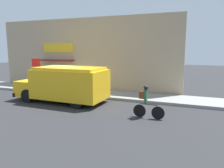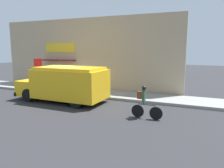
{
  "view_description": "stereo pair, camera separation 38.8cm",
  "coord_description": "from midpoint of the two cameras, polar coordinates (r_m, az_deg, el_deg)",
  "views": [
    {
      "loc": [
        8.89,
        -12.84,
        3.32
      ],
      "look_at": [
        3.75,
        -0.2,
        1.1
      ],
      "focal_mm": 35.0,
      "sensor_mm": 36.0,
      "label": 1
    },
    {
      "loc": [
        9.24,
        -12.69,
        3.32
      ],
      "look_at": [
        3.75,
        -0.2,
        1.1
      ],
      "focal_mm": 35.0,
      "sensor_mm": 36.0,
      "label": 2
    }
  ],
  "objects": [
    {
      "name": "ground_plane",
      "position": [
        16.0,
        -13.01,
        -2.97
      ],
      "size": [
        70.0,
        70.0,
        0.0
      ],
      "primitive_type": "plane",
      "color": "#2B2B2D"
    },
    {
      "name": "sidewalk",
      "position": [
        16.98,
        -10.64,
        -1.89
      ],
      "size": [
        28.0,
        2.46,
        0.17
      ],
      "color": "gray",
      "rests_on": "ground_plane"
    },
    {
      "name": "storefront",
      "position": [
        17.89,
        -8.56,
        7.63
      ],
      "size": [
        15.76,
        0.73,
        5.7
      ],
      "color": "tan",
      "rests_on": "ground_plane"
    },
    {
      "name": "school_bus",
      "position": [
        13.96,
        -13.02,
        0.05
      ],
      "size": [
        5.83,
        2.87,
        2.2
      ],
      "rotation": [
        0.0,
        0.0,
        -0.01
      ],
      "color": "yellow",
      "rests_on": "ground_plane"
    },
    {
      "name": "cyclist",
      "position": [
        10.58,
        7.92,
        -4.64
      ],
      "size": [
        1.53,
        0.22,
        1.59
      ],
      "rotation": [
        0.0,
        0.0,
        -0.04
      ],
      "color": "black",
      "rests_on": "ground_plane"
    },
    {
      "name": "stop_sign_post",
      "position": [
        17.74,
        -19.69,
        3.82
      ],
      "size": [
        0.45,
        0.45,
        2.44
      ],
      "color": "slate",
      "rests_on": "sidewalk"
    }
  ]
}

